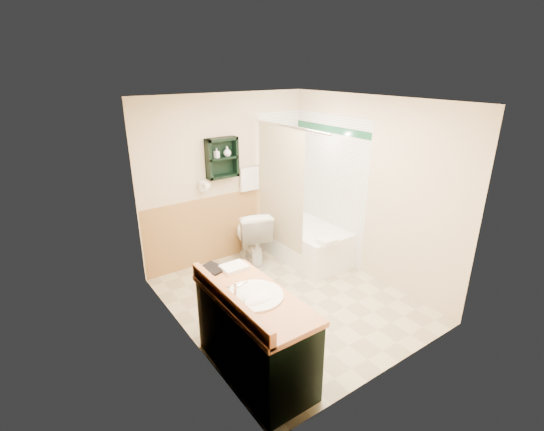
{
  "coord_description": "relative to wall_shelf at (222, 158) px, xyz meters",
  "views": [
    {
      "loc": [
        -2.58,
        -3.32,
        2.74
      ],
      "look_at": [
        -0.11,
        0.2,
        1.09
      ],
      "focal_mm": 26.0,
      "sensor_mm": 36.0,
      "label": 1
    }
  ],
  "objects": [
    {
      "name": "wainscot_back",
      "position": [
        0.1,
        0.08,
        -1.05
      ],
      "size": [
        2.58,
        2.58,
        1.0
      ],
      "primitive_type": null,
      "color": "tan",
      "rests_on": "back_wall"
    },
    {
      "name": "shower_curtain",
      "position": [
        0.63,
        -0.48,
        -0.4
      ],
      "size": [
        1.05,
        1.05,
        1.7
      ],
      "primitive_type": null,
      "color": "#BFAD90",
      "rests_on": "curtain_rod"
    },
    {
      "name": "bathtub",
      "position": [
        1.03,
        -0.54,
        -1.29
      ],
      "size": [
        0.77,
        1.5,
        0.52
      ],
      "primitive_type": "cube",
      "color": "white",
      "rests_on": "ground"
    },
    {
      "name": "ceiling",
      "position": [
        0.1,
        -1.41,
        0.87
      ],
      "size": [
        2.6,
        3.0,
        0.04
      ],
      "primitive_type": "cube",
      "color": "white",
      "rests_on": "back_wall"
    },
    {
      "name": "wainscot_left",
      "position": [
        -1.19,
        -1.41,
        -1.05
      ],
      "size": [
        2.98,
        2.98,
        1.0
      ],
      "primitive_type": null,
      "color": "tan",
      "rests_on": "left_wall"
    },
    {
      "name": "tile_back",
      "position": [
        1.13,
        0.07,
        -0.5
      ],
      "size": [
        0.95,
        0.95,
        2.1
      ],
      "primitive_type": null,
      "color": "white",
      "rests_on": "back_wall"
    },
    {
      "name": "right_wall",
      "position": [
        1.42,
        -1.41,
        -0.35
      ],
      "size": [
        0.04,
        3.0,
        2.4
      ],
      "primitive_type": "cube",
      "color": "beige",
      "rests_on": "ground"
    },
    {
      "name": "toilet",
      "position": [
        0.29,
        -0.24,
        -1.15
      ],
      "size": [
        0.68,
        0.92,
        0.8
      ],
      "primitive_type": "imported",
      "rotation": [
        0.0,
        0.0,
        2.83
      ],
      "color": "white",
      "rests_on": "ground"
    },
    {
      "name": "tile_right",
      "position": [
        1.38,
        -0.66,
        -0.5
      ],
      "size": [
        1.5,
        1.5,
        2.1
      ],
      "primitive_type": null,
      "color": "white",
      "rests_on": "right_wall"
    },
    {
      "name": "soap_bottle_a",
      "position": [
        -0.08,
        -0.01,
        0.04
      ],
      "size": [
        0.09,
        0.14,
        0.06
      ],
      "primitive_type": "imported",
      "rotation": [
        0.0,
        0.0,
        0.31
      ],
      "color": "white",
      "rests_on": "wall_shelf"
    },
    {
      "name": "counter_towel",
      "position": [
        -0.79,
        -1.66,
        -0.7
      ],
      "size": [
        0.25,
        0.2,
        0.04
      ],
      "primitive_type": "cube",
      "color": "white",
      "rests_on": "vanity"
    },
    {
      "name": "hair_dryer",
      "position": [
        -0.3,
        0.02,
        -0.35
      ],
      "size": [
        0.1,
        0.24,
        0.18
      ],
      "primitive_type": null,
      "color": "silver",
      "rests_on": "back_wall"
    },
    {
      "name": "floor",
      "position": [
        0.1,
        -1.41,
        -1.55
      ],
      "size": [
        3.0,
        3.0,
        0.0
      ],
      "primitive_type": "plane",
      "color": "beige",
      "rests_on": "ground"
    },
    {
      "name": "vanity_book",
      "position": [
        -1.06,
        -1.58,
        -0.6
      ],
      "size": [
        0.18,
        0.07,
        0.24
      ],
      "primitive_type": "imported",
      "rotation": [
        0.0,
        0.0,
        0.29
      ],
      "color": "black",
      "rests_on": "vanity"
    },
    {
      "name": "vanity",
      "position": [
        -0.89,
        -2.19,
        -1.13
      ],
      "size": [
        0.59,
        1.31,
        0.83
      ],
      "primitive_type": "cube",
      "color": "black",
      "rests_on": "ground"
    },
    {
      "name": "soap_bottle_b",
      "position": [
        0.08,
        -0.01,
        0.07
      ],
      "size": [
        0.11,
        0.14,
        0.11
      ],
      "primitive_type": "imported",
      "rotation": [
        0.0,
        0.0,
        -0.08
      ],
      "color": "white",
      "rests_on": "wall_shelf"
    },
    {
      "name": "tub_towel",
      "position": [
        0.84,
        -1.26,
        -1.0
      ],
      "size": [
        0.22,
        0.18,
        0.07
      ],
      "primitive_type": "cube",
      "color": "white",
      "rests_on": "bathtub"
    },
    {
      "name": "left_wall",
      "position": [
        -1.22,
        -1.41,
        -0.35
      ],
      "size": [
        0.04,
        3.0,
        2.4
      ],
      "primitive_type": "cube",
      "color": "beige",
      "rests_on": "ground"
    },
    {
      "name": "mirror_glass",
      "position": [
        -1.17,
        -1.96,
        -0.05
      ],
      "size": [
        1.2,
        1.2,
        0.9
      ],
      "primitive_type": null,
      "color": "white",
      "rests_on": "left_wall"
    },
    {
      "name": "back_wall",
      "position": [
        0.1,
        0.11,
        -0.35
      ],
      "size": [
        2.6,
        0.04,
        2.4
      ],
      "primitive_type": "cube",
      "color": "beige",
      "rests_on": "ground"
    },
    {
      "name": "tile_accent",
      "position": [
        1.37,
        -0.66,
        0.35
      ],
      "size": [
        1.5,
        1.5,
        0.1
      ],
      "primitive_type": null,
      "color": "#164D2F",
      "rests_on": "right_wall"
    },
    {
      "name": "mirror_frame",
      "position": [
        -1.17,
        -1.96,
        -0.05
      ],
      "size": [
        1.3,
        1.3,
        1.0
      ],
      "primitive_type": null,
      "color": "brown",
      "rests_on": "left_wall"
    },
    {
      "name": "curtain_rod",
      "position": [
        0.63,
        -0.66,
        0.45
      ],
      "size": [
        0.03,
        1.6,
        0.03
      ],
      "primitive_type": "cylinder",
      "rotation": [
        1.57,
        0.0,
        0.0
      ],
      "color": "silver",
      "rests_on": "back_wall"
    },
    {
      "name": "towel_bar",
      "position": [
        0.45,
        0.04,
        -0.2
      ],
      "size": [
        0.4,
        0.06,
        0.4
      ],
      "primitive_type": null,
      "color": "white",
      "rests_on": "back_wall"
    },
    {
      "name": "wall_shelf",
      "position": [
        0.0,
        0.0,
        0.0
      ],
      "size": [
        0.45,
        0.15,
        0.55
      ],
      "primitive_type": "cube",
      "color": "black",
      "rests_on": "back_wall"
    }
  ]
}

